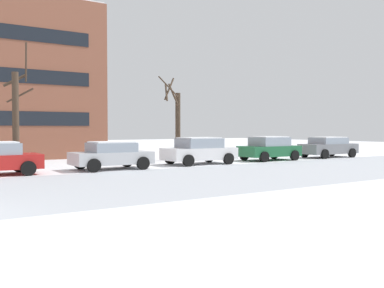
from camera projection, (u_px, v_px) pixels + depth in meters
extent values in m
cylinder|color=black|center=(19.00, 165.00, 20.54)|extent=(0.64, 0.23, 0.64)
cylinder|color=black|center=(28.00, 168.00, 18.96)|extent=(0.64, 0.23, 0.64)
cube|color=silver|center=(111.00, 158.00, 21.88)|extent=(3.90, 1.95, 0.60)
cube|color=#8C99A8|center=(111.00, 147.00, 21.86)|extent=(2.16, 1.76, 0.45)
cube|color=white|center=(111.00, 142.00, 21.86)|extent=(1.96, 1.63, 0.06)
cylinder|color=black|center=(127.00, 161.00, 23.37)|extent=(0.64, 0.23, 0.64)
cylinder|color=black|center=(143.00, 163.00, 21.77)|extent=(0.64, 0.23, 0.64)
cylinder|color=black|center=(80.00, 163.00, 22.02)|extent=(0.64, 0.23, 0.64)
cylinder|color=black|center=(94.00, 165.00, 20.41)|extent=(0.64, 0.23, 0.64)
cube|color=white|center=(199.00, 154.00, 25.06)|extent=(4.14, 1.98, 0.66)
cube|color=#8C99A8|center=(199.00, 143.00, 25.03)|extent=(2.29, 1.79, 0.53)
cube|color=white|center=(199.00, 138.00, 25.02)|extent=(2.08, 1.65, 0.06)
cylinder|color=black|center=(209.00, 157.00, 26.60)|extent=(0.64, 0.23, 0.64)
cylinder|color=black|center=(228.00, 159.00, 24.97)|extent=(0.64, 0.23, 0.64)
cylinder|color=black|center=(170.00, 158.00, 25.16)|extent=(0.64, 0.23, 0.64)
cylinder|color=black|center=(188.00, 161.00, 23.53)|extent=(0.64, 0.23, 0.64)
cube|color=#1E6038|center=(269.00, 151.00, 28.07)|extent=(3.95, 1.91, 0.65)
cube|color=#8C99A8|center=(269.00, 142.00, 28.05)|extent=(2.19, 1.73, 0.55)
cube|color=white|center=(269.00, 137.00, 28.04)|extent=(1.99, 1.60, 0.06)
cylinder|color=black|center=(274.00, 154.00, 29.55)|extent=(0.64, 0.23, 0.64)
cylinder|color=black|center=(295.00, 155.00, 27.98)|extent=(0.64, 0.23, 0.64)
cylinder|color=black|center=(244.00, 155.00, 28.18)|extent=(0.64, 0.23, 0.64)
cylinder|color=black|center=(264.00, 157.00, 26.61)|extent=(0.64, 0.23, 0.64)
cube|color=slate|center=(328.00, 149.00, 30.92)|extent=(4.35, 1.83, 0.68)
cube|color=#8C99A8|center=(328.00, 141.00, 30.90)|extent=(2.41, 1.65, 0.42)
cube|color=white|center=(328.00, 137.00, 30.89)|extent=(2.19, 1.52, 0.06)
cylinder|color=black|center=(332.00, 152.00, 32.43)|extent=(0.64, 0.23, 0.64)
cylinder|color=black|center=(352.00, 153.00, 30.93)|extent=(0.64, 0.23, 0.64)
cylinder|color=black|center=(305.00, 153.00, 30.92)|extent=(0.64, 0.23, 0.64)
cylinder|color=black|center=(325.00, 154.00, 29.42)|extent=(0.64, 0.23, 0.64)
cylinder|color=#423326|center=(178.00, 127.00, 27.93)|extent=(0.32, 0.32, 4.25)
cylinder|color=#423326|center=(166.00, 92.00, 27.77)|extent=(0.80, 1.41, 1.24)
cylinder|color=#423326|center=(169.00, 89.00, 28.09)|extent=(1.14, 0.78, 1.49)
cylinder|color=#423326|center=(168.00, 86.00, 27.24)|extent=(0.45, 1.71, 1.40)
cylinder|color=#423326|center=(173.00, 95.00, 27.57)|extent=(0.33, 0.89, 1.41)
cylinder|color=#423326|center=(16.00, 120.00, 23.08)|extent=(0.34, 0.34, 4.95)
cylinder|color=#423326|center=(15.00, 80.00, 23.54)|extent=(1.24, 0.41, 0.77)
cylinder|color=#423326|center=(20.00, 95.00, 23.73)|extent=(1.28, 0.85, 0.81)
cylinder|color=#423326|center=(26.00, 62.00, 23.18)|extent=(0.33, 1.16, 1.94)
cube|color=black|center=(4.00, 118.00, 27.02)|extent=(10.75, 0.04, 0.90)
cube|color=black|center=(4.00, 75.00, 26.92)|extent=(10.75, 0.04, 0.90)
cube|color=black|center=(3.00, 31.00, 26.83)|extent=(10.75, 0.04, 0.90)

